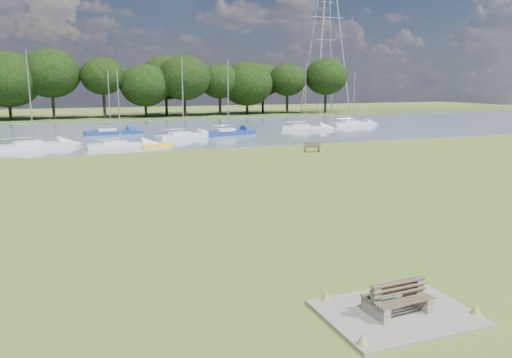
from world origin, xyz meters
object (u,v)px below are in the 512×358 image
object	(u,v)px
sailboat_0	(110,131)
sailboat_7	(304,126)
riverbank_bench	(312,147)
kayak	(157,146)
pylon	(327,14)
sailboat_5	(183,134)
sailboat_2	(353,123)
sailboat_6	(228,131)
bench_pair	(397,298)
sailboat_8	(120,144)
sailboat_3	(33,144)

from	to	relation	value
sailboat_0	sailboat_7	xyz separation A→B (m)	(25.42, -2.96, 0.02)
riverbank_bench	kayak	distance (m)	15.43
pylon	sailboat_5	size ratio (longest dim) A/B	3.51
sailboat_0	kayak	bearing A→B (deg)	-83.43
sailboat_2	sailboat_6	distance (m)	22.12
sailboat_2	bench_pair	bearing A→B (deg)	-122.44
sailboat_5	sailboat_8	xyz separation A→B (m)	(-7.76, -6.04, -0.07)
sailboat_5	sailboat_6	xyz separation A→B (m)	(5.94, 1.55, 0.03)
riverbank_bench	kayak	bearing A→B (deg)	161.51
sailboat_2	sailboat_5	bearing A→B (deg)	-166.67
pylon	sailboat_2	world-z (taller)	pylon
sailboat_2	sailboat_7	world-z (taller)	sailboat_7
bench_pair	sailboat_5	world-z (taller)	sailboat_5
sailboat_7	sailboat_8	distance (m)	27.79
bench_pair	sailboat_2	bearing A→B (deg)	56.34
sailboat_2	sailboat_3	xyz separation A→B (m)	(-43.06, -11.15, 0.01)
kayak	sailboat_6	bearing A→B (deg)	29.33
pylon	sailboat_6	xyz separation A→B (m)	(-33.20, -36.40, -19.68)
bench_pair	sailboat_0	xyz separation A→B (m)	(-3.28, 53.65, -0.01)
bench_pair	kayak	size ratio (longest dim) A/B	0.62
kayak	sailboat_0	world-z (taller)	sailboat_0
bench_pair	riverbank_bench	xyz separation A→B (m)	(13.08, 30.71, -0.02)
sailboat_2	sailboat_8	bearing A→B (deg)	-160.88
riverbank_bench	sailboat_8	distance (m)	19.02
sailboat_5	sailboat_7	xyz separation A→B (m)	(17.90, 4.64, -0.02)
sailboat_5	sailboat_2	bearing A→B (deg)	-1.81
sailboat_8	sailboat_5	bearing A→B (deg)	36.74
bench_pair	kayak	bearing A→B (deg)	86.84
kayak	sailboat_7	size ratio (longest dim) A/B	0.34
riverbank_bench	sailboat_7	world-z (taller)	sailboat_7
riverbank_bench	sailboat_8	xyz separation A→B (m)	(-16.59, 9.29, -0.01)
bench_pair	sailboat_0	distance (m)	53.75
riverbank_bench	sailboat_6	xyz separation A→B (m)	(-2.89, 16.88, 0.09)
sailboat_5	sailboat_7	size ratio (longest dim) A/B	1.03
sailboat_0	sailboat_6	distance (m)	14.76
riverbank_bench	sailboat_5	size ratio (longest dim) A/B	0.17
kayak	pylon	world-z (taller)	pylon
sailboat_6	sailboat_0	bearing A→B (deg)	141.01
sailboat_2	sailboat_7	bearing A→B (deg)	-165.27
sailboat_3	pylon	bearing A→B (deg)	20.40
sailboat_5	sailboat_6	size ratio (longest dim) A/B	1.00
sailboat_3	sailboat_5	world-z (taller)	sailboat_3
pylon	sailboat_7	distance (m)	44.17
bench_pair	riverbank_bench	world-z (taller)	bench_pair
sailboat_2	sailboat_3	size ratio (longest dim) A/B	0.83
kayak	sailboat_3	bearing A→B (deg)	152.33
sailboat_0	sailboat_3	bearing A→B (deg)	-132.17
bench_pair	sailboat_8	world-z (taller)	sailboat_8
bench_pair	pylon	size ratio (longest dim) A/B	0.06
sailboat_6	sailboat_7	distance (m)	12.35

